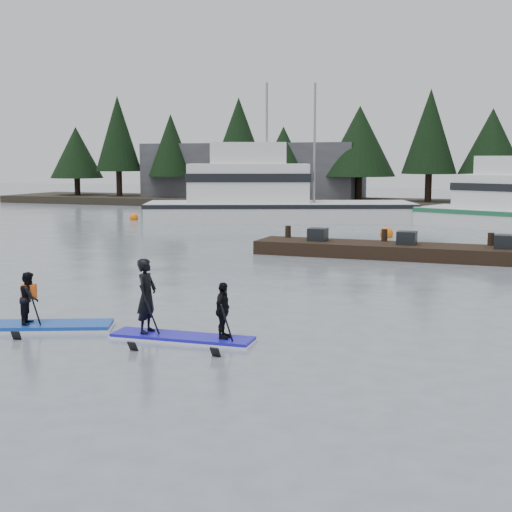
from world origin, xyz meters
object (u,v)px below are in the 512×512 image
(paddleboard_solo, at_px, (30,314))
(paddleboard_duo, at_px, (178,312))
(floating_dock, at_px, (461,254))
(fishing_boat_large, at_px, (271,210))

(paddleboard_solo, distance_m, paddleboard_duo, 3.52)
(floating_dock, bearing_deg, fishing_boat_large, 132.36)
(floating_dock, xyz_separation_m, paddleboard_duo, (-4.72, -14.08, 0.33))
(floating_dock, distance_m, paddleboard_duo, 14.85)
(floating_dock, bearing_deg, paddleboard_solo, -119.07)
(floating_dock, height_order, paddleboard_solo, paddleboard_solo)
(floating_dock, distance_m, paddleboard_solo, 16.54)
(floating_dock, relative_size, paddleboard_solo, 4.34)
(floating_dock, relative_size, paddleboard_duo, 5.16)
(floating_dock, xyz_separation_m, paddleboard_solo, (-8.22, -14.35, 0.08))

